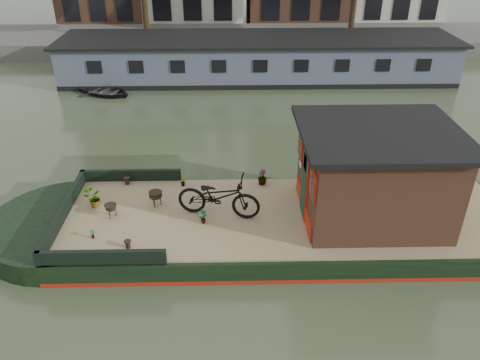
{
  "coord_description": "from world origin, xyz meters",
  "views": [
    {
      "loc": [
        -1.5,
        -10.38,
        7.68
      ],
      "look_at": [
        -1.25,
        0.5,
        1.43
      ],
      "focal_mm": 35.0,
      "sensor_mm": 36.0,
      "label": 1
    }
  ],
  "objects_px": {
    "potted_plant_a": "(203,217)",
    "brazier_rear": "(156,199)",
    "bicycle": "(219,196)",
    "dinghy": "(105,89)",
    "cabin": "(374,173)",
    "brazier_front": "(111,211)"
  },
  "relations": [
    {
      "from": "cabin",
      "to": "dinghy",
      "type": "xyz_separation_m",
      "value": [
        -9.71,
        11.5,
        -1.59
      ]
    },
    {
      "from": "potted_plant_a",
      "to": "brazier_rear",
      "type": "xyz_separation_m",
      "value": [
        -1.33,
        0.89,
        0.01
      ]
    },
    {
      "from": "bicycle",
      "to": "brazier_rear",
      "type": "height_order",
      "value": "bicycle"
    },
    {
      "from": "bicycle",
      "to": "dinghy",
      "type": "bearing_deg",
      "value": 38.84
    },
    {
      "from": "brazier_rear",
      "to": "bicycle",
      "type": "bearing_deg",
      "value": -16.54
    },
    {
      "from": "brazier_front",
      "to": "dinghy",
      "type": "relative_size",
      "value": 0.13
    },
    {
      "from": "brazier_front",
      "to": "cabin",
      "type": "bearing_deg",
      "value": 0.13
    },
    {
      "from": "bicycle",
      "to": "brazier_front",
      "type": "bearing_deg",
      "value": 102.9
    },
    {
      "from": "dinghy",
      "to": "brazier_front",
      "type": "bearing_deg",
      "value": -137.89
    },
    {
      "from": "cabin",
      "to": "brazier_rear",
      "type": "distance_m",
      "value": 5.86
    },
    {
      "from": "potted_plant_a",
      "to": "brazier_front",
      "type": "xyz_separation_m",
      "value": [
        -2.44,
        0.36,
        -0.02
      ]
    },
    {
      "from": "bicycle",
      "to": "dinghy",
      "type": "height_order",
      "value": "bicycle"
    },
    {
      "from": "bicycle",
      "to": "brazier_rear",
      "type": "relative_size",
      "value": 5.2
    },
    {
      "from": "bicycle",
      "to": "cabin",
      "type": "bearing_deg",
      "value": -77.65
    },
    {
      "from": "bicycle",
      "to": "brazier_front",
      "type": "height_order",
      "value": "bicycle"
    },
    {
      "from": "potted_plant_a",
      "to": "brazier_rear",
      "type": "bearing_deg",
      "value": 146.07
    },
    {
      "from": "cabin",
      "to": "bicycle",
      "type": "distance_m",
      "value": 4.06
    },
    {
      "from": "potted_plant_a",
      "to": "brazier_rear",
      "type": "height_order",
      "value": "brazier_rear"
    },
    {
      "from": "brazier_front",
      "to": "dinghy",
      "type": "height_order",
      "value": "brazier_front"
    },
    {
      "from": "bicycle",
      "to": "brazier_front",
      "type": "distance_m",
      "value": 2.87
    },
    {
      "from": "cabin",
      "to": "bicycle",
      "type": "height_order",
      "value": "cabin"
    },
    {
      "from": "brazier_front",
      "to": "brazier_rear",
      "type": "relative_size",
      "value": 0.88
    }
  ]
}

